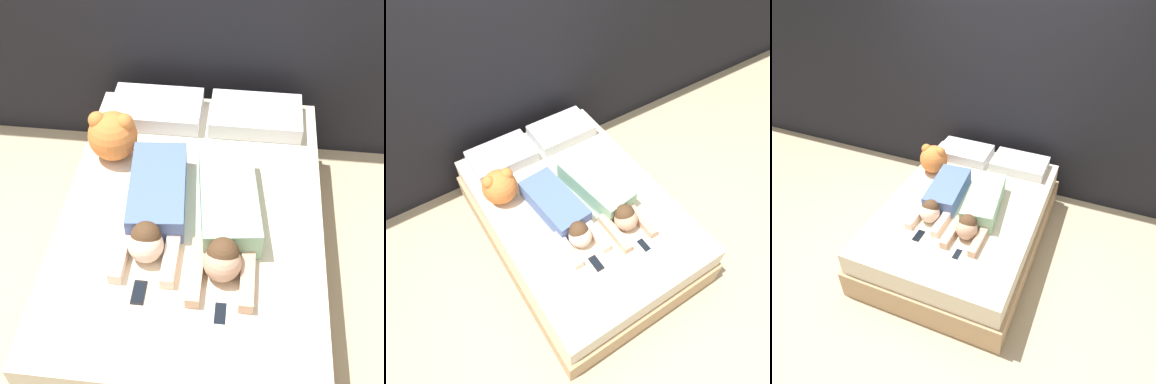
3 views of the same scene
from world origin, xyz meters
The scene contains 10 objects.
ground_plane centered at (0.00, 0.00, 0.00)m, with size 12.00×12.00×0.00m, color tan.
wall_back centered at (0.00, 1.21, 1.30)m, with size 12.00×0.06×2.60m.
bed centered at (0.00, 0.00, 0.25)m, with size 1.50×2.12×0.52m.
pillow_head_left centered at (-0.32, 0.81, 0.57)m, with size 0.59×0.38×0.11m.
pillow_head_right centered at (0.32, 0.81, 0.57)m, with size 0.59×0.38×0.11m.
person_left centered at (-0.20, -0.06, 0.60)m, with size 0.36×0.91×0.21m.
person_right centered at (0.20, -0.10, 0.61)m, with size 0.39×1.01×0.22m.
cell_phone_left centered at (-0.20, -0.56, 0.52)m, with size 0.06×0.14×0.01m.
cell_phone_right centered at (0.21, -0.64, 0.52)m, with size 0.06×0.14×0.01m.
plush_toy centered at (-0.52, 0.40, 0.67)m, with size 0.30×0.30×0.31m.
Camera 2 is at (-1.05, -1.62, 3.10)m, focal length 35.00 mm.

